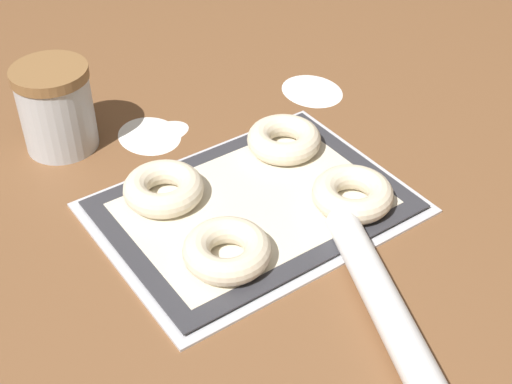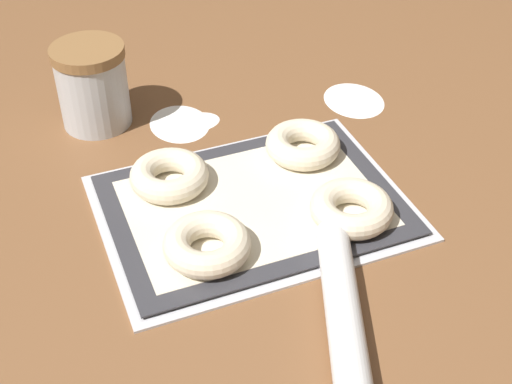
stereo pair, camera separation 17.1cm
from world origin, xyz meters
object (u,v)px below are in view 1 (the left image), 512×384
at_px(baking_tray, 256,206).
at_px(bagel_front_left, 227,250).
at_px(bagel_back_right, 284,139).
at_px(bagel_front_right, 353,194).
at_px(rolling_pin, 381,298).
at_px(bagel_back_left, 164,188).
at_px(flour_canister, 56,108).

relative_size(baking_tray, bagel_front_left, 3.74).
height_order(baking_tray, bagel_back_right, bagel_back_right).
height_order(bagel_front_right, rolling_pin, bagel_front_right).
bearing_deg(rolling_pin, bagel_front_right, 59.65).
distance_m(bagel_back_left, bagel_back_right, 0.20).
height_order(bagel_back_left, rolling_pin, bagel_back_left).
xyz_separation_m(bagel_front_right, bagel_back_left, (-0.20, 0.16, 0.00)).
distance_m(baking_tray, bagel_back_right, 0.13).
xyz_separation_m(bagel_front_left, rolling_pin, (0.11, -0.16, -0.01)).
bearing_deg(baking_tray, bagel_back_left, 141.44).
bearing_deg(baking_tray, rolling_pin, -86.91).
bearing_deg(flour_canister, bagel_front_left, -80.53).
xyz_separation_m(bagel_front_right, rolling_pin, (-0.09, -0.16, -0.01)).
xyz_separation_m(bagel_front_left, bagel_back_right, (0.20, 0.15, 0.00)).
distance_m(bagel_front_right, bagel_back_right, 0.16).
relative_size(baking_tray, bagel_back_left, 3.74).
bearing_deg(bagel_front_right, bagel_front_left, 178.39).
bearing_deg(bagel_front_left, baking_tray, 37.55).
height_order(bagel_front_right, flour_canister, flour_canister).
bearing_deg(bagel_back_right, bagel_back_left, 179.74).
bearing_deg(flour_canister, bagel_back_left, -75.14).
height_order(bagel_back_right, flour_canister, flour_canister).
xyz_separation_m(bagel_back_left, bagel_back_right, (0.20, -0.00, 0.00)).
bearing_deg(bagel_front_right, rolling_pin, -120.35).
bearing_deg(baking_tray, flour_canister, 117.91).
xyz_separation_m(bagel_front_left, bagel_back_left, (-0.00, 0.15, 0.00)).
relative_size(bagel_front_left, flour_canister, 0.83).
distance_m(bagel_front_left, bagel_front_right, 0.20).
distance_m(bagel_front_left, flour_canister, 0.37).
bearing_deg(bagel_front_right, baking_tray, 143.08).
relative_size(bagel_front_left, bagel_back_right, 1.00).
bearing_deg(bagel_back_left, bagel_front_right, -37.73).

